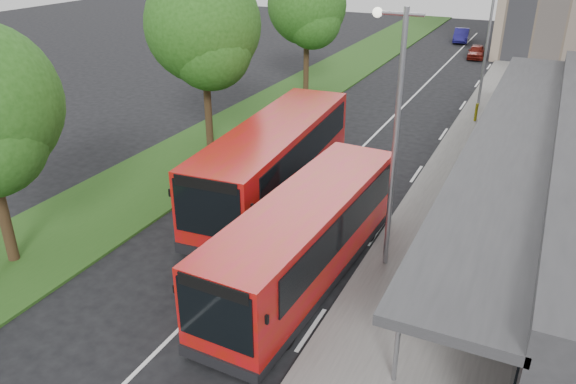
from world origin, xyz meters
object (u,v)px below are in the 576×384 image
at_px(tree_far, 307,10).
at_px(car_far, 461,35).
at_px(tree_mid, 204,33).
at_px(lamp_post_near, 394,129).
at_px(bollard, 476,112).
at_px(car_near, 476,52).
at_px(bus_main, 306,238).
at_px(litter_bin, 467,173).
at_px(lamp_post_far, 488,29).
at_px(bus_second, 275,162).

bearing_deg(tree_far, car_far, 74.59).
relative_size(tree_mid, lamp_post_near, 1.09).
distance_m(lamp_post_near, bollard, 17.12).
bearing_deg(car_near, lamp_post_near, -90.75).
relative_size(bus_main, car_far, 2.58).
relative_size(litter_bin, bollard, 0.92).
relative_size(lamp_post_near, car_far, 2.08).
bearing_deg(tree_mid, lamp_post_near, -32.36).
xyz_separation_m(tree_mid, bus_main, (9.13, -8.76, -4.19)).
distance_m(tree_mid, lamp_post_far, 17.10).
height_order(tree_mid, bus_main, tree_mid).
xyz_separation_m(bus_main, bollard, (2.41, 18.34, -0.77)).
distance_m(bus_main, bollard, 18.51).
bearing_deg(lamp_post_far, bollard, -83.06).
height_order(litter_bin, car_near, car_near).
bearing_deg(car_near, car_far, 104.55).
distance_m(litter_bin, car_far, 34.96).
distance_m(bus_second, car_near, 31.96).
bearing_deg(bus_second, tree_far, 105.61).
bearing_deg(lamp_post_near, bollard, 88.59).
height_order(tree_mid, lamp_post_far, tree_mid).
relative_size(lamp_post_far, litter_bin, 8.64).
height_order(tree_mid, bollard, tree_mid).
distance_m(lamp_post_far, bus_second, 18.07).
height_order(bus_second, car_near, bus_second).
bearing_deg(tree_far, lamp_post_near, -59.71).
bearing_deg(bollard, tree_far, 168.14).
bearing_deg(tree_mid, car_far, 79.73).
relative_size(tree_mid, tree_far, 1.07).
bearing_deg(bollard, litter_bin, -83.73).
relative_size(bollard, car_far, 0.26).
bearing_deg(bus_second, car_near, 80.42).
height_order(tree_mid, car_near, tree_mid).
bearing_deg(bus_second, lamp_post_near, -33.15).
bearing_deg(bollard, lamp_post_far, 96.94).
bearing_deg(tree_mid, lamp_post_far, 49.32).
bearing_deg(bus_main, lamp_post_near, 42.80).
distance_m(bus_second, litter_bin, 8.31).
relative_size(tree_far, car_far, 2.12).
bearing_deg(car_near, lamp_post_far, -85.72).
bearing_deg(bollard, bus_second, -113.37).
distance_m(tree_mid, lamp_post_near, 13.21).
bearing_deg(lamp_post_near, lamp_post_far, 90.00).
xyz_separation_m(tree_mid, bus_second, (5.67, -4.00, -4.01)).
height_order(tree_far, litter_bin, tree_far).
bearing_deg(lamp_post_far, car_near, 98.80).
bearing_deg(bollard, car_far, 101.56).
bearing_deg(lamp_post_near, bus_main, -139.48).
bearing_deg(litter_bin, bollard, 96.27).
bearing_deg(litter_bin, bus_second, -146.19).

